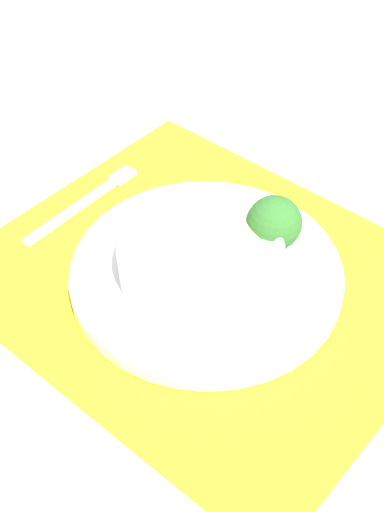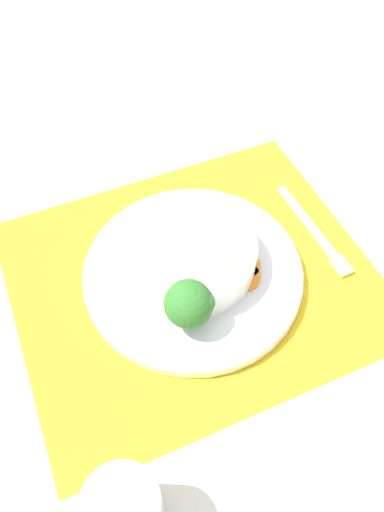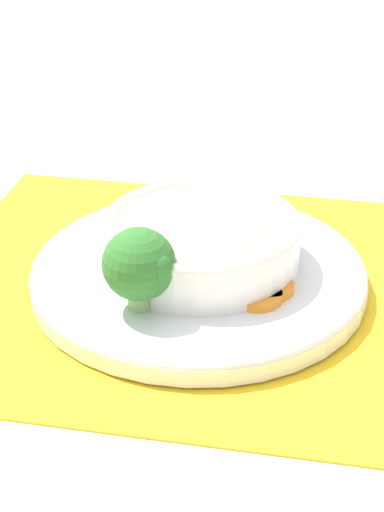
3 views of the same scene
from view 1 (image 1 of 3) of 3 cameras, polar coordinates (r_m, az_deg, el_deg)
ground_plane at (r=0.80m, az=1.14°, el=-2.04°), size 4.00×4.00×0.00m
placemat at (r=0.80m, az=1.14°, el=-1.94°), size 0.52×0.45×0.00m
plate at (r=0.79m, az=1.15°, el=-1.27°), size 0.30×0.30×0.02m
bowl at (r=0.76m, az=0.72°, el=0.02°), size 0.18×0.18×0.05m
broccoli_floret at (r=0.78m, az=6.58°, el=2.66°), size 0.06×0.06×0.07m
carrot_slice_near at (r=0.83m, az=-0.07°, el=2.53°), size 0.04×0.04×0.01m
carrot_slice_middle at (r=0.83m, az=-1.25°, el=2.22°), size 0.04×0.04×0.01m
fork at (r=0.90m, az=-8.01°, el=4.67°), size 0.03×0.18×0.01m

